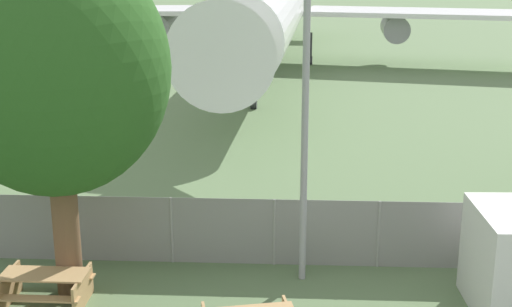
{
  "coord_description": "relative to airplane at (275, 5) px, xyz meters",
  "views": [
    {
      "loc": [
        0.39,
        -6.78,
        7.58
      ],
      "look_at": [
        -0.6,
        12.51,
        2.0
      ],
      "focal_mm": 50.0,
      "sensor_mm": 36.0,
      "label": 1
    }
  ],
  "objects": [
    {
      "name": "perimeter_fence",
      "position": [
        0.81,
        -30.64,
        -3.16
      ],
      "size": [
        56.07,
        0.07,
        1.71
      ],
      "color": "gray",
      "rests_on": "ground"
    },
    {
      "name": "airplane",
      "position": [
        0.0,
        0.0,
        0.0
      ],
      "size": [
        38.52,
        46.73,
        11.76
      ],
      "rotation": [
        0.0,
        0.0,
        -1.62
      ],
      "color": "white",
      "rests_on": "ground"
    },
    {
      "name": "picnic_bench_near_cabin",
      "position": [
        -4.15,
        -33.01,
        -3.53
      ],
      "size": [
        1.88,
        1.41,
        0.76
      ],
      "rotation": [
        0.0,
        0.0,
        -0.01
      ],
      "color": "tan",
      "rests_on": "ground"
    },
    {
      "name": "tree_near_hangar",
      "position": [
        -3.8,
        -32.35,
        1.1
      ],
      "size": [
        4.92,
        4.92,
        7.85
      ],
      "color": "brown",
      "rests_on": "ground"
    },
    {
      "name": "light_mast",
      "position": [
        1.5,
        -31.38,
        0.76
      ],
      "size": [
        0.44,
        0.44,
        7.81
      ],
      "color": "#99999E",
      "rests_on": "ground"
    }
  ]
}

